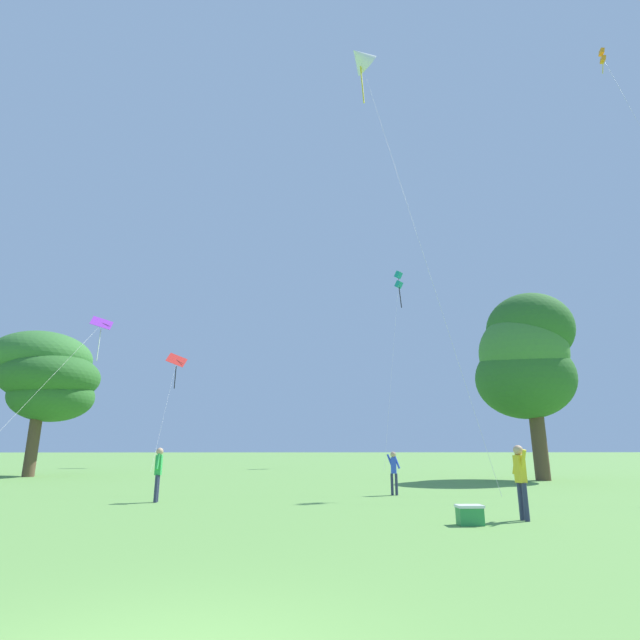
% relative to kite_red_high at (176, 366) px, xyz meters
% --- Properties ---
extents(kite_red_high, '(2.30, 11.04, 10.95)m').
position_rel_kite_red_high_xyz_m(kite_red_high, '(0.00, 0.00, 0.00)').
color(kite_red_high, red).
rests_on(kite_red_high, ground_plane).
extents(kite_white_distant, '(4.52, 12.39, 30.68)m').
position_rel_kite_red_high_xyz_m(kite_white_distant, '(16.31, -18.32, 19.99)').
color(kite_white_distant, white).
rests_on(kite_white_distant, ground_plane).
extents(kite_orange_box, '(4.01, 11.28, 26.92)m').
position_rel_kite_red_high_xyz_m(kite_orange_box, '(31.43, -22.82, 16.10)').
color(kite_orange_box, orange).
rests_on(kite_orange_box, ground_plane).
extents(kite_purple_streamer, '(1.54, 12.46, 10.94)m').
position_rel_kite_red_high_xyz_m(kite_purple_streamer, '(-2.12, -13.84, 0.11)').
color(kite_purple_streamer, purple).
rests_on(kite_purple_streamer, ground_plane).
extents(kite_teal_box, '(4.50, 10.43, 20.20)m').
position_rel_kite_red_high_xyz_m(kite_teal_box, '(22.69, 0.99, 9.56)').
color(kite_teal_box, teal).
rests_on(kite_teal_box, ground_plane).
extents(person_child_small, '(0.51, 0.23, 1.58)m').
position_rel_kite_red_high_xyz_m(person_child_small, '(15.66, -28.50, -8.56)').
color(person_child_small, '#2D3351').
rests_on(person_child_small, ground_plane).
extents(person_foreground_watcher, '(0.25, 0.58, 1.79)m').
position_rel_kite_red_high_xyz_m(person_foreground_watcher, '(17.54, -35.19, -8.44)').
color(person_foreground_watcher, '#2D3351').
rests_on(person_foreground_watcher, ground_plane).
extents(person_in_red_shirt, '(0.23, 0.55, 1.72)m').
position_rel_kite_red_high_xyz_m(person_in_red_shirt, '(7.38, -30.56, -8.48)').
color(person_in_red_shirt, '#2D3351').
rests_on(person_in_red_shirt, ground_plane).
extents(tree_left_oak, '(5.73, 5.50, 10.65)m').
position_rel_kite_red_high_xyz_m(tree_left_oak, '(25.26, -20.38, -2.65)').
color(tree_left_oak, brown).
rests_on(tree_left_oak, ground_plane).
extents(tree_right_cluster, '(7.02, 6.48, 9.27)m').
position_rel_kite_red_high_xyz_m(tree_right_cluster, '(-4.56, -15.07, -3.14)').
color(tree_right_cluster, brown).
rests_on(tree_right_cluster, ground_plane).
extents(picnic_cooler, '(0.60, 0.40, 0.44)m').
position_rel_kite_red_high_xyz_m(picnic_cooler, '(15.98, -35.79, -9.29)').
color(picnic_cooler, '#2D8C47').
rests_on(picnic_cooler, ground_plane).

